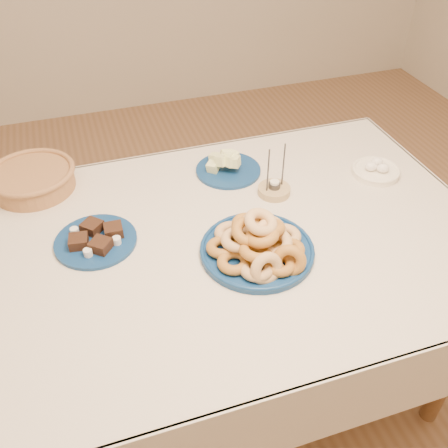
# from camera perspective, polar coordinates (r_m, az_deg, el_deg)

# --- Properties ---
(ground) EXTENTS (5.00, 5.00, 0.00)m
(ground) POSITION_cam_1_polar(r_m,az_deg,el_deg) (2.11, -0.44, -17.16)
(ground) COLOR brown
(ground) RESTS_ON ground
(dining_table) EXTENTS (1.71, 1.11, 0.75)m
(dining_table) POSITION_cam_1_polar(r_m,az_deg,el_deg) (1.61, -0.56, -4.55)
(dining_table) COLOR brown
(dining_table) RESTS_ON ground
(donut_platter) EXTENTS (0.35, 0.35, 0.16)m
(donut_platter) POSITION_cam_1_polar(r_m,az_deg,el_deg) (1.47, 3.96, -2.34)
(donut_platter) COLOR navy
(donut_platter) RESTS_ON dining_table
(melon_plate) EXTENTS (0.31, 0.31, 0.08)m
(melon_plate) POSITION_cam_1_polar(r_m,az_deg,el_deg) (1.83, 0.40, 6.72)
(melon_plate) COLOR navy
(melon_plate) RESTS_ON dining_table
(brownie_plate) EXTENTS (0.33, 0.33, 0.04)m
(brownie_plate) POSITION_cam_1_polar(r_m,az_deg,el_deg) (1.57, -14.43, -1.71)
(brownie_plate) COLOR navy
(brownie_plate) RESTS_ON dining_table
(wicker_basket) EXTENTS (0.34, 0.34, 0.08)m
(wicker_basket) POSITION_cam_1_polar(r_m,az_deg,el_deg) (1.85, -21.06, 4.88)
(wicker_basket) COLOR brown
(wicker_basket) RESTS_ON dining_table
(candle_holder) EXTENTS (0.14, 0.14, 0.19)m
(candle_holder) POSITION_cam_1_polar(r_m,az_deg,el_deg) (1.73, 5.75, 3.97)
(candle_holder) COLOR tan
(candle_holder) RESTS_ON dining_table
(egg_bowl) EXTENTS (0.22, 0.22, 0.06)m
(egg_bowl) POSITION_cam_1_polar(r_m,az_deg,el_deg) (1.89, 16.96, 5.89)
(egg_bowl) COLOR white
(egg_bowl) RESTS_ON dining_table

